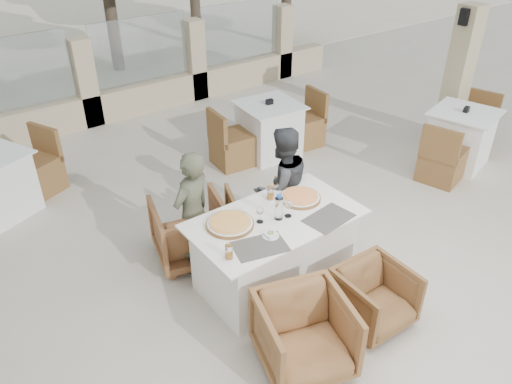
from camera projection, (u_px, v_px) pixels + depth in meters
ground at (273, 283)px, 4.96m from camera, size 80.00×80.00×0.00m
perimeter_wall_far at (84, 77)px, 7.81m from camera, size 10.00×0.34×1.60m
lantern_pillar at (458, 76)px, 7.24m from camera, size 0.34×0.34×2.00m
dining_table at (275, 251)px, 4.78m from camera, size 1.60×0.90×0.77m
placemat_near_left at (260, 247)px, 4.21m from camera, size 0.51×0.41×0.00m
placemat_near_right at (329, 218)px, 4.57m from camera, size 0.48×0.35×0.00m
pizza_left at (230, 223)px, 4.46m from camera, size 0.54×0.54×0.06m
pizza_right at (300, 197)px, 4.83m from camera, size 0.50×0.50×0.05m
water_bottle at (279, 207)px, 4.50m from camera, size 0.08×0.08×0.26m
wine_glass_centre at (260, 214)px, 4.47m from camera, size 0.10×0.10×0.18m
wine_glass_near at (289, 208)px, 4.55m from camera, size 0.09×0.09×0.18m
beer_glass_left at (229, 252)px, 4.06m from camera, size 0.07×0.07×0.13m
beer_glass_right at (270, 193)px, 4.82m from camera, size 0.07×0.07×0.13m
olive_dish at (271, 234)px, 4.33m from camera, size 0.13×0.13×0.04m
armchair_far_left at (190, 230)px, 5.15m from camera, size 0.88×0.89×0.67m
armchair_far_right at (258, 214)px, 5.47m from camera, size 0.82×0.83×0.58m
armchair_near_left at (304, 335)px, 3.96m from camera, size 0.88×0.89×0.65m
armchair_near_right at (375, 297)px, 4.40m from camera, size 0.62×0.64×0.56m
diner_left at (193, 213)px, 4.83m from camera, size 0.56×0.46×1.32m
diner_right at (282, 187)px, 5.22m from camera, size 0.68×0.54×1.34m
bg_table_b at (269, 129)px, 7.13m from camera, size 1.71×0.97×0.77m
bg_table_c at (460, 138)px, 6.89m from camera, size 1.80×1.22×0.77m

